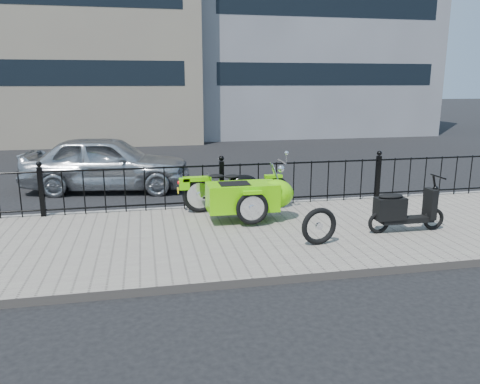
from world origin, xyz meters
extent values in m
plane|color=black|center=(0.00, 0.00, 0.00)|extent=(120.00, 120.00, 0.00)
cube|color=gray|center=(0.00, -0.50, 0.06)|extent=(30.00, 3.80, 0.12)
cube|color=gray|center=(0.00, 1.44, 0.06)|extent=(30.00, 0.10, 0.12)
cylinder|color=black|center=(0.00, 1.30, 0.99)|extent=(14.00, 0.04, 0.04)
cylinder|color=black|center=(0.00, 1.30, 0.24)|extent=(14.00, 0.04, 0.04)
cube|color=black|center=(-3.50, 1.30, 0.60)|extent=(0.09, 0.09, 0.96)
sphere|color=black|center=(-3.50, 1.30, 1.14)|extent=(0.11, 0.11, 0.11)
cube|color=black|center=(0.00, 1.30, 0.60)|extent=(0.09, 0.09, 0.96)
sphere|color=black|center=(0.00, 1.30, 1.14)|extent=(0.11, 0.11, 0.11)
cube|color=black|center=(3.50, 1.30, 0.60)|extent=(0.09, 0.09, 0.96)
sphere|color=black|center=(3.50, 1.30, 1.14)|extent=(0.11, 0.11, 0.11)
cube|color=gray|center=(-6.00, 16.00, 6.00)|extent=(14.00, 8.00, 12.00)
cube|color=black|center=(-6.00, 12.02, 3.00)|extent=(12.50, 0.06, 1.00)
cube|color=black|center=(7.00, 13.02, 3.00)|extent=(10.50, 0.06, 1.00)
cube|color=black|center=(7.00, 13.02, 6.00)|extent=(10.50, 0.06, 1.00)
torus|color=black|center=(1.00, 0.95, 0.46)|extent=(0.69, 0.09, 0.69)
torus|color=black|center=(-0.50, 0.95, 0.46)|extent=(0.69, 0.09, 0.69)
torus|color=black|center=(0.30, -0.19, 0.46)|extent=(0.60, 0.08, 0.60)
cube|color=gray|center=(0.25, 0.95, 0.48)|extent=(0.34, 0.22, 0.24)
cylinder|color=black|center=(0.25, 0.95, 0.41)|extent=(1.40, 0.04, 0.04)
ellipsoid|color=black|center=(0.37, 0.95, 0.72)|extent=(0.54, 0.29, 0.26)
cylinder|color=silver|center=(1.18, 0.95, 1.08)|extent=(0.03, 0.56, 0.03)
cylinder|color=silver|center=(1.06, 0.95, 0.77)|extent=(0.25, 0.04, 0.59)
sphere|color=silver|center=(1.16, 0.95, 0.95)|extent=(0.15, 0.15, 0.15)
cube|color=#6BE405|center=(1.00, 0.95, 0.79)|extent=(0.36, 0.12, 0.06)
cube|color=#6BE405|center=(-0.55, 0.95, 0.80)|extent=(0.55, 0.16, 0.08)
ellipsoid|color=black|center=(0.15, 0.95, 0.82)|extent=(0.31, 0.22, 0.08)
ellipsoid|color=black|center=(-0.17, 0.95, 0.84)|extent=(0.31, 0.22, 0.08)
sphere|color=red|center=(-0.90, 0.95, 0.74)|extent=(0.07, 0.07, 0.07)
cube|color=yellow|center=(-0.92, 1.05, 0.56)|extent=(0.02, 0.14, 0.10)
cube|color=#6BE405|center=(0.20, 0.20, 0.59)|extent=(1.30, 0.62, 0.50)
ellipsoid|color=#6BE405|center=(0.85, 0.20, 0.61)|extent=(0.65, 0.60, 0.54)
cube|color=black|center=(0.05, 0.20, 0.82)|extent=(0.55, 0.43, 0.06)
cube|color=#6BE405|center=(0.30, -0.19, 0.76)|extent=(0.34, 0.11, 0.06)
torus|color=black|center=(3.39, -0.98, 0.31)|extent=(0.39, 0.07, 0.39)
torus|color=black|center=(2.35, -0.98, 0.31)|extent=(0.39, 0.07, 0.39)
cube|color=black|center=(2.87, -0.98, 0.33)|extent=(0.95, 0.21, 0.09)
cube|color=black|center=(2.54, -0.98, 0.55)|extent=(0.52, 0.25, 0.38)
ellipsoid|color=black|center=(2.54, -0.98, 0.77)|extent=(0.44, 0.22, 0.09)
cube|color=black|center=(3.30, -0.98, 0.59)|extent=(0.11, 0.28, 0.52)
cylinder|color=black|center=(3.36, -0.98, 0.88)|extent=(0.15, 0.04, 0.42)
cylinder|color=black|center=(3.40, -0.98, 1.07)|extent=(0.03, 0.42, 0.03)
torus|color=black|center=(1.13, -1.31, 0.42)|extent=(0.62, 0.17, 0.61)
imported|color=#ACAFB3|center=(-2.45, 3.91, 0.69)|extent=(4.25, 2.23, 1.38)
camera|label=1|loc=(-1.53, -8.00, 2.66)|focal=35.00mm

